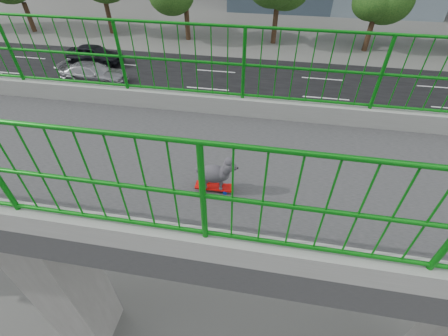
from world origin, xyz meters
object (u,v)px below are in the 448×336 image
at_px(car_4, 95,55).
at_px(car_5, 259,190).
at_px(skateboard, 214,187).
at_px(car_1, 400,157).
at_px(car_6, 134,131).
at_px(car_7, 27,91).
at_px(poodle, 216,173).
at_px(car_3, 94,74).

distance_m(car_4, car_5, 19.04).
xyz_separation_m(skateboard, car_5, (-6.48, 0.49, -6.39)).
bearing_deg(car_1, car_6, -90.00).
bearing_deg(car_4, car_7, 168.14).
distance_m(skateboard, car_6, 13.20).
relative_size(car_1, car_7, 0.95).
height_order(poodle, car_1, poodle).
distance_m(car_3, car_7, 4.33).
xyz_separation_m(poodle, car_5, (-6.48, 0.46, -6.63)).
relative_size(car_1, car_4, 1.04).
xyz_separation_m(car_5, car_7, (-6.40, -15.45, 0.05)).
distance_m(poodle, car_5, 9.29).
distance_m(car_1, car_4, 22.57).
bearing_deg(car_1, skateboard, -35.12).
xyz_separation_m(poodle, car_4, (-19.28, -13.64, -6.54)).
bearing_deg(car_7, car_3, -42.38).
distance_m(skateboard, car_4, 24.43).
xyz_separation_m(skateboard, car_6, (-9.68, -6.38, -6.31)).
height_order(skateboard, car_1, skateboard).
bearing_deg(car_5, poodle, -4.06).
height_order(poodle, car_5, poodle).
distance_m(car_1, car_5, 7.09).
distance_m(car_4, car_6, 12.02).
relative_size(poodle, car_6, 0.10).
bearing_deg(skateboard, car_3, -144.68).
height_order(car_5, car_6, car_6).
height_order(skateboard, car_7, skateboard).
bearing_deg(car_3, car_7, 137.62).
bearing_deg(car_7, car_1, -98.36).
bearing_deg(car_6, poodle, 33.50).
bearing_deg(poodle, car_5, 174.44).
bearing_deg(car_1, car_3, -108.76).
xyz_separation_m(car_3, car_5, (9.60, 12.53, -0.03)).
bearing_deg(skateboard, car_7, -132.24).
xyz_separation_m(car_4, car_5, (12.80, 14.10, -0.09)).
relative_size(skateboard, car_4, 0.11).
height_order(car_3, car_7, car_7).
bearing_deg(car_3, poodle, -143.13).
bearing_deg(poodle, car_6, -148.00).
relative_size(car_4, car_6, 0.83).
distance_m(car_6, car_7, 9.15).
height_order(car_3, car_4, car_4).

